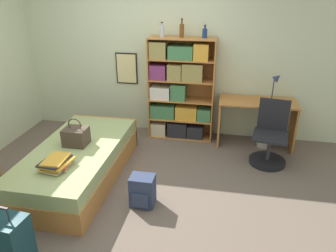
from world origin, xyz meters
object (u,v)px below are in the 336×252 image
book_stack_on_bed (56,163)px  suitcase (3,242)px  backpack (143,191)px  waste_bin (264,139)px  handbag (76,136)px  desk (257,115)px  bottle_clear (205,33)px  bed (78,162)px  desk_chair (269,144)px  desk_lamp (276,82)px  bottle_green (162,31)px  bookcase (178,91)px  bottle_brown (182,30)px

book_stack_on_bed → suitcase: suitcase is taller
backpack → waste_bin: (1.50, 1.77, -0.06)m
handbag → desk: (2.34, 1.35, -0.06)m
bottle_clear → backpack: 2.50m
bed → desk: (2.32, 1.41, 0.28)m
bed → backpack: (0.98, -0.42, -0.04)m
suitcase → desk: bearing=51.6°
handbag → desk: size_ratio=0.32×
desk_chair → backpack: bearing=-139.4°
suitcase → bottle_clear: size_ratio=3.55×
desk_lamp → bottle_green: bearing=178.3°
desk → backpack: (-1.34, -1.83, -0.32)m
bed → desk_lamp: desk_lamp is taller
bookcase → backpack: bookcase is taller
book_stack_on_bed → desk_chair: bearing=29.7°
desk_lamp → waste_bin: bearing=-134.1°
book_stack_on_bed → desk_lamp: 3.24m
bottle_green → desk_lamp: bottle_green is taller
book_stack_on_bed → backpack: size_ratio=1.02×
bed → desk_lamp: 3.03m
bottle_clear → waste_bin: 1.87m
desk_chair → backpack: 2.00m
desk_chair → backpack: size_ratio=2.41×
bottle_brown → desk_lamp: bearing=-3.3°
handbag → bed: bearing=-71.8°
suitcase → waste_bin: size_ratio=2.63×
book_stack_on_bed → bottle_clear: bottle_clear is taller
desk → bottle_brown: bearing=175.0°
bottle_brown → backpack: (-0.14, -1.93, -1.54)m
bed → desk: desk is taller
desk_chair → bottle_green: bearing=160.1°
bottle_clear → desk: bottle_clear is taller
bookcase → desk_lamp: bookcase is taller
bottle_brown → desk: bearing=-5.0°
bed → waste_bin: bed is taller
desk_lamp → waste_bin: desk_lamp is taller
backpack → desk: bearing=53.7°
book_stack_on_bed → desk: (2.30, 1.94, -0.01)m
handbag → backpack: (0.99, -0.47, -0.39)m
desk_chair → suitcase: bearing=-136.1°
bottle_green → bottle_brown: (0.29, 0.03, 0.02)m
bookcase → desk_chair: 1.61m
bookcase → waste_bin: 1.54m
bottle_clear → handbag: bearing=-135.4°
handbag → book_stack_on_bed: bearing=-87.0°
bed → bottle_clear: 2.56m
bottle_brown → waste_bin: bottle_brown is taller
handbag → desk_chair: bearing=18.2°
bed → suitcase: suitcase is taller
waste_bin → handbag: bearing=-152.4°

